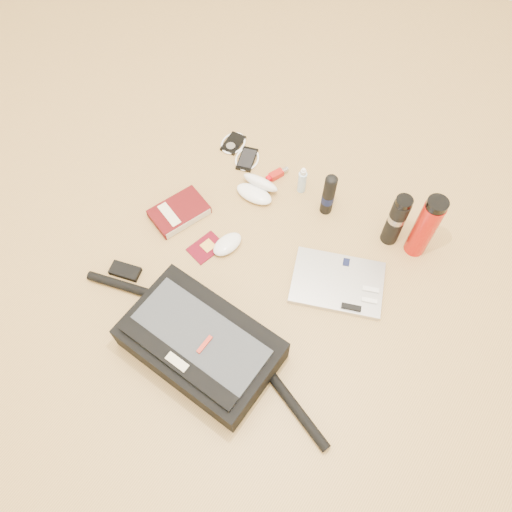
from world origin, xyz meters
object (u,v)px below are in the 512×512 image
thermos_black (396,220)px  thermos_red (425,227)px  laptop (338,283)px  book (179,212)px  messenger_bag (200,344)px

thermos_black → thermos_red: size_ratio=0.84×
laptop → book: size_ratio=1.57×
laptop → thermos_red: size_ratio=1.30×
thermos_black → thermos_red: 0.10m
laptop → book: bearing=165.3°
laptop → thermos_black: (0.06, 0.26, 0.11)m
laptop → thermos_red: 0.34m
laptop → thermos_red: (0.15, 0.28, 0.13)m
thermos_black → thermos_red: thermos_red is taller
thermos_red → laptop: bearing=-118.6°
laptop → book: 0.63m
messenger_bag → thermos_red: 0.83m
messenger_bag → thermos_red: thermos_red is taller
book → messenger_bag: bearing=-24.8°
laptop → thermos_red: thermos_red is taller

